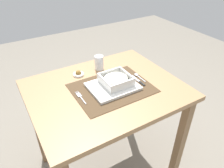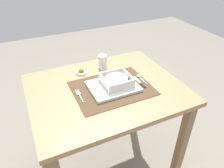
{
  "view_description": "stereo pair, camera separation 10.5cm",
  "coord_description": "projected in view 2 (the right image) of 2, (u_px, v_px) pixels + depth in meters",
  "views": [
    {
      "loc": [
        -0.5,
        -0.91,
        1.47
      ],
      "look_at": [
        0.03,
        -0.02,
        0.78
      ],
      "focal_mm": 34.13,
      "sensor_mm": 36.0,
      "label": 1
    },
    {
      "loc": [
        -0.4,
        -0.95,
        1.47
      ],
      "look_at": [
        0.03,
        -0.02,
        0.78
      ],
      "focal_mm": 34.13,
      "sensor_mm": 36.0,
      "label": 2
    }
  ],
  "objects": [
    {
      "name": "ground_plane",
      "position": [
        107.0,
        165.0,
        1.68
      ],
      "size": [
        6.0,
        6.0,
        0.0
      ],
      "primitive_type": "plane",
      "color": "gray"
    },
    {
      "name": "condiment_saucer",
      "position": [
        81.0,
        72.0,
        1.39
      ],
      "size": [
        0.07,
        0.07,
        0.04
      ],
      "color": "white",
      "rests_on": "dining_table"
    },
    {
      "name": "fork",
      "position": [
        79.0,
        95.0,
        1.19
      ],
      "size": [
        0.02,
        0.13,
        0.0
      ],
      "rotation": [
        0.0,
        0.0,
        -0.03
      ],
      "color": "silver",
      "rests_on": "placemat"
    },
    {
      "name": "spoon",
      "position": [
        140.0,
        77.0,
        1.34
      ],
      "size": [
        0.02,
        0.11,
        0.01
      ],
      "rotation": [
        0.0,
        0.0,
        0.05
      ],
      "color": "silver",
      "rests_on": "placemat"
    },
    {
      "name": "placemat",
      "position": [
        112.0,
        88.0,
        1.25
      ],
      "size": [
        0.45,
        0.35,
        0.0
      ],
      "primitive_type": "cube",
      "color": "#4C3823",
      "rests_on": "dining_table"
    },
    {
      "name": "butter_knife",
      "position": [
        140.0,
        83.0,
        1.29
      ],
      "size": [
        0.01,
        0.13,
        0.01
      ],
      "rotation": [
        0.0,
        0.0,
        -0.07
      ],
      "color": "black",
      "rests_on": "placemat"
    },
    {
      "name": "drinking_glass",
      "position": [
        103.0,
        63.0,
        1.43
      ],
      "size": [
        0.06,
        0.06,
        0.1
      ],
      "color": "white",
      "rests_on": "dining_table"
    },
    {
      "name": "porridge_bowl",
      "position": [
        116.0,
        81.0,
        1.25
      ],
      "size": [
        0.16,
        0.16,
        0.05
      ],
      "color": "white",
      "rests_on": "serving_plate"
    },
    {
      "name": "serving_plate",
      "position": [
        113.0,
        86.0,
        1.25
      ],
      "size": [
        0.28,
        0.22,
        0.02
      ],
      "primitive_type": "cube",
      "color": "white",
      "rests_on": "placemat"
    },
    {
      "name": "dining_table",
      "position": [
        106.0,
        103.0,
        1.33
      ],
      "size": [
        0.89,
        0.72,
        0.75
      ],
      "color": "#A37A51",
      "rests_on": "ground"
    }
  ]
}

